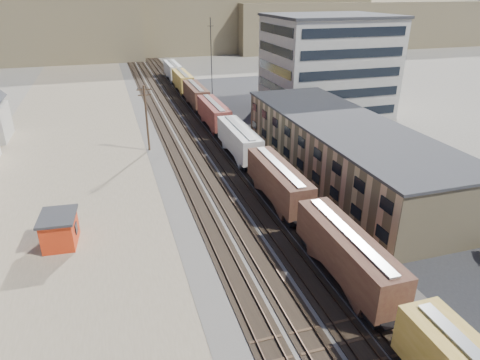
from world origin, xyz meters
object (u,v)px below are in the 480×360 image
object	(u,v)px
freight_train	(225,125)
utility_pole_north	(147,117)
maintenance_shed	(60,229)
parked_car_blue	(325,122)

from	to	relation	value
freight_train	utility_pole_north	xyz separation A→B (m)	(-12.30, -0.52, 2.50)
maintenance_shed	parked_car_blue	world-z (taller)	maintenance_shed
freight_train	parked_car_blue	size ratio (longest dim) A/B	21.29
maintenance_shed	parked_car_blue	size ratio (longest dim) A/B	0.81
utility_pole_north	parked_car_blue	xyz separation A→B (m)	(31.87, 3.50, -4.52)
utility_pole_north	maintenance_shed	world-z (taller)	utility_pole_north
freight_train	utility_pole_north	world-z (taller)	utility_pole_north
utility_pole_north	maintenance_shed	bearing A→B (deg)	-114.65
freight_train	maintenance_shed	world-z (taller)	freight_train
freight_train	utility_pole_north	bearing A→B (deg)	-177.60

